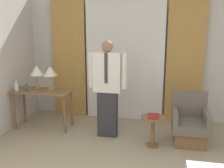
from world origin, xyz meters
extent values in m
cube|color=beige|center=(0.00, 3.22, 1.35)|extent=(10.00, 0.06, 2.70)
cube|color=white|center=(0.00, 3.09, 1.29)|extent=(1.67, 0.06, 2.58)
cube|color=#B28442|center=(-1.25, 3.09, 1.29)|extent=(0.75, 0.06, 2.58)
cube|color=#B28442|center=(1.25, 3.09, 1.29)|extent=(0.75, 0.06, 2.58)
cube|color=brown|center=(-1.51, 2.24, 0.76)|extent=(1.17, 0.51, 0.03)
cylinder|color=brown|center=(-2.04, 2.04, 0.37)|extent=(0.05, 0.05, 0.75)
cylinder|color=brown|center=(-0.99, 2.04, 0.37)|extent=(0.05, 0.05, 0.75)
cylinder|color=brown|center=(-2.04, 2.43, 0.37)|extent=(0.05, 0.05, 0.75)
cylinder|color=brown|center=(-0.99, 2.43, 0.37)|extent=(0.05, 0.05, 0.75)
cylinder|color=#9E7F47|center=(-1.66, 2.34, 0.80)|extent=(0.14, 0.14, 0.04)
cylinder|color=#9E7F47|center=(-1.66, 2.34, 0.94)|extent=(0.02, 0.02, 0.24)
cone|color=beige|center=(-1.66, 2.34, 1.15)|extent=(0.27, 0.27, 0.19)
cylinder|color=#9E7F47|center=(-1.37, 2.34, 0.80)|extent=(0.14, 0.14, 0.04)
cylinder|color=#9E7F47|center=(-1.37, 2.34, 0.94)|extent=(0.02, 0.02, 0.24)
cone|color=beige|center=(-1.37, 2.34, 1.15)|extent=(0.27, 0.27, 0.19)
cylinder|color=#336638|center=(-1.79, 2.15, 0.84)|extent=(0.06, 0.06, 0.13)
cylinder|color=#336638|center=(-1.79, 2.15, 0.92)|extent=(0.02, 0.02, 0.04)
cylinder|color=silver|center=(-1.98, 2.10, 0.86)|extent=(0.08, 0.08, 0.16)
cylinder|color=silver|center=(-1.98, 2.10, 0.96)|extent=(0.03, 0.03, 0.05)
cube|color=#2D2D33|center=(-0.16, 2.10, 0.43)|extent=(0.35, 0.19, 0.85)
cube|color=silver|center=(-0.16, 2.10, 1.21)|extent=(0.49, 0.22, 0.71)
cube|color=#333338|center=(-0.16, 1.99, 1.30)|extent=(0.06, 0.01, 0.53)
cylinder|color=silver|center=(-0.46, 2.10, 1.25)|extent=(0.11, 0.11, 0.64)
cylinder|color=silver|center=(0.14, 2.10, 1.25)|extent=(0.11, 0.11, 0.64)
sphere|color=#936B51|center=(-0.16, 2.10, 1.67)|extent=(0.21, 0.21, 0.21)
cube|color=brown|center=(1.31, 2.06, 0.13)|extent=(0.51, 0.54, 0.25)
cube|color=#665B51|center=(1.31, 2.06, 0.33)|extent=(0.60, 0.63, 0.16)
cube|color=#665B51|center=(1.31, 2.34, 0.64)|extent=(0.60, 0.10, 0.46)
cube|color=#665B51|center=(1.04, 2.06, 0.50)|extent=(0.08, 0.63, 0.18)
cube|color=#665B51|center=(1.57, 2.06, 0.50)|extent=(0.08, 0.63, 0.18)
cylinder|color=brown|center=(0.68, 1.83, 0.01)|extent=(0.23, 0.23, 0.02)
cylinder|color=brown|center=(0.68, 1.83, 0.25)|extent=(0.07, 0.07, 0.50)
cylinder|color=brown|center=(0.68, 1.83, 0.52)|extent=(0.42, 0.42, 0.02)
cube|color=maroon|center=(0.68, 1.82, 0.54)|extent=(0.18, 0.25, 0.03)
camera|label=1|loc=(0.77, -2.17, 2.00)|focal=40.00mm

